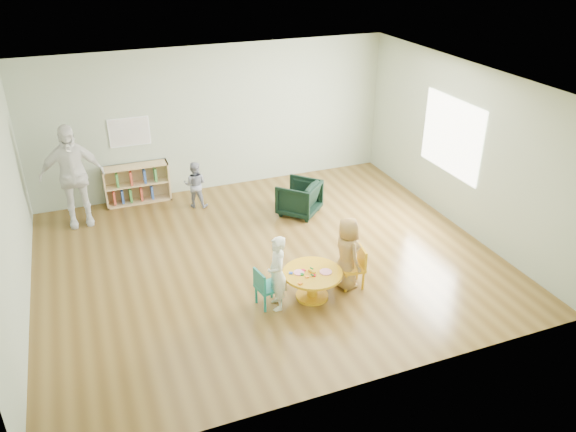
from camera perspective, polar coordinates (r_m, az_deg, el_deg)
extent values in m
plane|color=brown|center=(8.96, -2.14, -4.30)|extent=(7.00, 7.00, 0.00)
cube|color=white|center=(7.87, -2.49, 13.00)|extent=(7.00, 6.00, 0.10)
cube|color=#9BAC93|center=(11.02, -7.52, 9.71)|extent=(7.00, 0.10, 2.80)
cube|color=#9BAC93|center=(5.89, 7.41, -6.97)|extent=(7.00, 0.10, 2.80)
cube|color=#9BAC93|center=(8.01, -26.68, -0.08)|extent=(0.10, 6.00, 2.80)
cube|color=#9BAC93|center=(9.92, 17.29, 6.69)|extent=(0.10, 6.00, 2.80)
cube|color=white|center=(10.10, 16.26, 7.80)|extent=(0.02, 1.60, 1.30)
cylinder|color=#D19511|center=(7.98, 2.48, -7.08)|extent=(0.15, 0.15, 0.38)
cylinder|color=#D19511|center=(8.08, 2.46, -8.08)|extent=(0.47, 0.47, 0.04)
cylinder|color=#D19511|center=(7.86, 2.51, -5.82)|extent=(0.84, 0.84, 0.04)
cylinder|color=pink|center=(7.82, 1.12, -5.76)|extent=(0.15, 0.15, 0.02)
cylinder|color=pink|center=(7.85, 3.86, -5.69)|extent=(0.17, 0.17, 0.02)
cylinder|color=#D19511|center=(7.82, 2.45, -5.67)|extent=(0.08, 0.13, 0.04)
cylinder|color=#136D23|center=(7.75, 2.48, -6.01)|extent=(0.04, 0.05, 0.02)
cylinder|color=#136D23|center=(7.89, 2.41, -5.33)|extent=(0.04, 0.05, 0.02)
cube|color=red|center=(7.87, 1.58, -5.54)|extent=(0.06, 0.06, 0.02)
cube|color=orange|center=(7.59, 1.24, -6.87)|extent=(0.06, 0.06, 0.02)
cube|color=blue|center=(7.81, 0.29, -5.81)|extent=(0.06, 0.06, 0.02)
cube|color=#136D23|center=(7.78, 1.44, -5.94)|extent=(0.06, 0.06, 0.02)
cube|color=red|center=(7.77, 2.63, -6.04)|extent=(0.06, 0.06, 0.02)
cube|color=orange|center=(7.73, 1.94, -6.19)|extent=(0.05, 0.05, 0.02)
cube|color=#16796D|center=(7.77, -2.02, -7.23)|extent=(0.36, 0.36, 0.04)
cube|color=#16796D|center=(7.63, -2.92, -6.57)|extent=(0.09, 0.31, 0.27)
cylinder|color=#16796D|center=(7.90, -3.24, -7.98)|extent=(0.04, 0.04, 0.27)
cylinder|color=#16796D|center=(7.73, -2.35, -8.89)|extent=(0.04, 0.04, 0.27)
cylinder|color=#16796D|center=(8.00, -1.68, -7.45)|extent=(0.04, 0.04, 0.27)
cylinder|color=#16796D|center=(7.82, -0.76, -8.33)|extent=(0.04, 0.04, 0.27)
cube|color=#D19511|center=(8.20, 6.54, -5.23)|extent=(0.37, 0.37, 0.04)
cube|color=#D19511|center=(8.16, 7.54, -4.13)|extent=(0.08, 0.33, 0.28)
cylinder|color=#D19511|center=(8.23, 7.64, -6.54)|extent=(0.04, 0.04, 0.28)
cylinder|color=#D19511|center=(8.43, 7.03, -5.58)|extent=(0.04, 0.04, 0.28)
cylinder|color=#D19511|center=(8.15, 5.91, -6.80)|extent=(0.04, 0.04, 0.28)
cylinder|color=#D19511|center=(8.35, 5.33, -5.83)|extent=(0.04, 0.04, 0.28)
cube|color=tan|center=(10.94, -18.09, 2.68)|extent=(0.03, 0.30, 0.75)
cube|color=tan|center=(11.03, -12.08, 3.67)|extent=(0.03, 0.30, 0.75)
cube|color=tan|center=(11.12, -14.85, 1.49)|extent=(1.20, 0.30, 0.03)
cube|color=tan|center=(10.84, -15.31, 4.91)|extent=(1.20, 0.30, 0.03)
cube|color=tan|center=(10.97, -15.08, 3.18)|extent=(1.14, 0.28, 0.03)
cube|color=tan|center=(11.10, -15.17, 3.45)|extent=(1.20, 0.02, 0.75)
cube|color=#D74D39|center=(11.01, -17.25, 1.83)|extent=(0.04, 0.18, 0.26)
cube|color=blue|center=(11.02, -16.48, 1.96)|extent=(0.04, 0.18, 0.26)
cube|color=#4A9C48|center=(11.02, -15.71, 2.09)|extent=(0.04, 0.18, 0.26)
cube|color=#D74D39|center=(11.04, -14.69, 2.26)|extent=(0.04, 0.18, 0.26)
cube|color=blue|center=(11.06, -13.67, 2.43)|extent=(0.04, 0.18, 0.26)
cube|color=#4A9C48|center=(10.88, -16.97, 3.56)|extent=(0.04, 0.18, 0.26)
cube|color=#D74D39|center=(10.89, -15.68, 3.77)|extent=(0.04, 0.18, 0.26)
cube|color=blue|center=(10.91, -14.38, 3.99)|extent=(0.04, 0.18, 0.26)
cube|color=#4A9C48|center=(10.93, -13.35, 4.15)|extent=(0.04, 0.18, 0.26)
cube|color=white|center=(10.77, -15.82, 8.22)|extent=(0.74, 0.01, 0.54)
cube|color=#FF353B|center=(10.77, -15.81, 8.21)|extent=(0.70, 0.00, 0.50)
imported|color=black|center=(10.18, 1.14, 1.85)|extent=(0.96, 0.96, 0.63)
imported|color=white|center=(7.59, -1.11, -5.83)|extent=(0.31, 0.43, 1.09)
imported|color=yellow|center=(8.06, 6.02, -3.78)|extent=(0.39, 0.56, 1.10)
imported|color=#1C2646|center=(10.54, -9.42, 3.17)|extent=(0.53, 0.48, 0.89)
imported|color=white|center=(10.26, -21.08, 3.81)|extent=(1.08, 0.47, 1.83)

